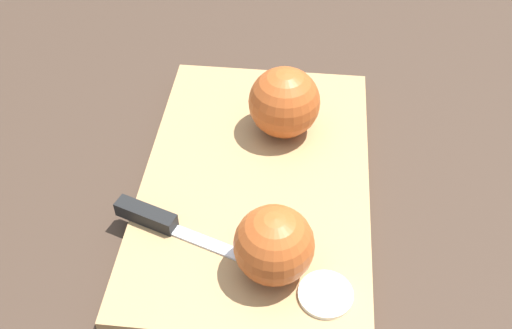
# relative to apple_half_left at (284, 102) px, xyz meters

# --- Properties ---
(ground_plane) EXTENTS (4.00, 4.00, 0.00)m
(ground_plane) POSITION_rel_apple_half_left_xyz_m (0.09, -0.03, -0.07)
(ground_plane) COLOR #38281E
(cutting_board) EXTENTS (0.44, 0.29, 0.02)m
(cutting_board) POSITION_rel_apple_half_left_xyz_m (0.09, -0.03, -0.06)
(cutting_board) COLOR #A37A4C
(cutting_board) RESTS_ON ground_plane
(apple_half_left) EXTENTS (0.09, 0.09, 0.09)m
(apple_half_left) POSITION_rel_apple_half_left_xyz_m (0.00, 0.00, 0.00)
(apple_half_left) COLOR #AD4C1E
(apple_half_left) RESTS_ON cutting_board
(apple_half_right) EXTENTS (0.08, 0.08, 0.08)m
(apple_half_right) POSITION_rel_apple_half_left_xyz_m (0.22, -0.01, -0.00)
(apple_half_right) COLOR #AD4C1E
(apple_half_right) RESTS_ON cutting_board
(knife) EXTENTS (0.08, 0.16, 0.02)m
(knife) POSITION_rel_apple_half_left_xyz_m (0.16, -0.14, -0.04)
(knife) COLOR silver
(knife) RESTS_ON cutting_board
(apple_slice) EXTENTS (0.06, 0.06, 0.00)m
(apple_slice) POSITION_rel_apple_half_left_xyz_m (0.25, 0.05, -0.04)
(apple_slice) COLOR #EFE5C6
(apple_slice) RESTS_ON cutting_board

